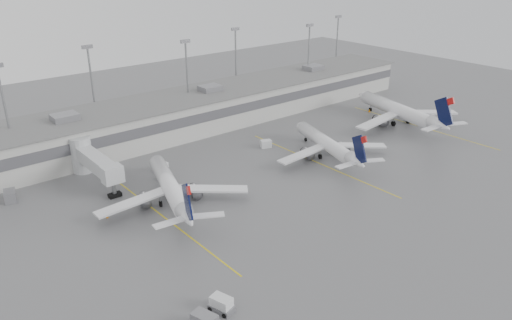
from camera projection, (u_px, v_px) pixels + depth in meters
ground at (353, 243)px, 72.97m from camera, size 260.00×260.00×0.00m
terminal at (156, 119)px, 112.54m from camera, size 152.00×17.00×9.45m
light_masts at (141, 80)px, 113.56m from camera, size 142.40×8.00×20.60m
jet_bridge_right at (90, 159)px, 91.99m from camera, size 4.00×17.20×7.00m
stand_markings at (250, 187)px, 90.02m from camera, size 105.25×40.00×0.01m
jet_mid_left at (171, 188)px, 83.28m from camera, size 24.56×27.98×9.35m
jet_mid_right at (328, 144)px, 102.14m from camera, size 23.64×26.91×8.97m
jet_far_right at (401, 111)px, 120.95m from camera, size 28.80×32.68×10.76m
baggage_tug at (221, 305)px, 59.23m from camera, size 2.63×3.36×1.91m
gse_uld_b at (161, 167)px, 96.21m from camera, size 2.57×1.91×1.67m
gse_uld_c at (266, 144)px, 107.70m from camera, size 2.68×2.27×1.61m
gse_loader at (10, 196)px, 84.84m from camera, size 2.50×3.34×1.87m
cone_b at (107, 216)px, 79.75m from camera, size 0.38×0.38×0.61m
cone_c at (268, 140)px, 110.71m from camera, size 0.50×0.50×0.79m
cone_d at (369, 110)px, 131.08m from camera, size 0.50×0.50×0.79m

